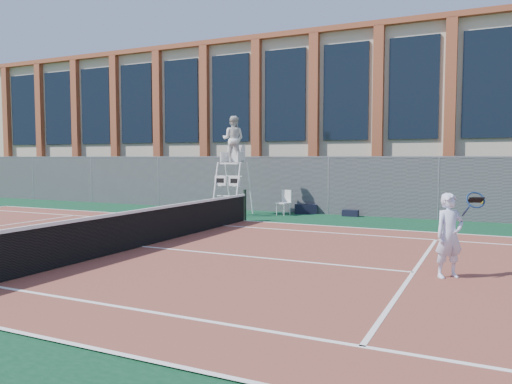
% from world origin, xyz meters
% --- Properties ---
extents(ground, '(120.00, 120.00, 0.00)m').
position_xyz_m(ground, '(0.00, 0.00, 0.00)').
color(ground, '#233814').
extents(apron, '(36.00, 20.00, 0.01)m').
position_xyz_m(apron, '(0.00, 1.00, 0.01)').
color(apron, '#0C351D').
rests_on(apron, ground).
extents(tennis_court, '(23.77, 10.97, 0.02)m').
position_xyz_m(tennis_court, '(0.00, 0.00, 0.02)').
color(tennis_court, brown).
rests_on(tennis_court, apron).
extents(tennis_net, '(0.10, 11.30, 1.10)m').
position_xyz_m(tennis_net, '(0.00, 0.00, 0.54)').
color(tennis_net, black).
rests_on(tennis_net, ground).
extents(fence, '(40.00, 0.06, 2.20)m').
position_xyz_m(fence, '(0.00, 8.80, 1.10)').
color(fence, '#595E60').
rests_on(fence, ground).
extents(hedge, '(40.00, 1.40, 2.20)m').
position_xyz_m(hedge, '(0.00, 10.00, 1.10)').
color(hedge, black).
rests_on(hedge, ground).
extents(building, '(45.00, 10.60, 8.22)m').
position_xyz_m(building, '(0.00, 17.95, 4.15)').
color(building, beige).
rests_on(building, ground).
extents(umpire_chair, '(1.06, 1.64, 3.81)m').
position_xyz_m(umpire_chair, '(-1.22, 7.05, 2.78)').
color(umpire_chair, white).
rests_on(umpire_chair, ground).
extents(plastic_chair, '(0.55, 0.55, 0.96)m').
position_xyz_m(plastic_chair, '(0.58, 7.84, 0.57)').
color(plastic_chair, silver).
rests_on(plastic_chair, apron).
extents(sports_bag_near, '(0.92, 0.63, 0.37)m').
position_xyz_m(sports_bag_near, '(1.15, 8.60, 0.19)').
color(sports_bag_near, black).
rests_on(sports_bag_near, apron).
extents(sports_bag_far, '(0.60, 0.28, 0.24)m').
position_xyz_m(sports_bag_far, '(2.95, 8.48, 0.13)').
color(sports_bag_far, black).
rests_on(sports_bag_far, apron).
extents(tennis_player, '(0.93, 0.74, 1.57)m').
position_xyz_m(tennis_player, '(7.03, -0.14, 0.81)').
color(tennis_player, silver).
rests_on(tennis_player, tennis_court).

